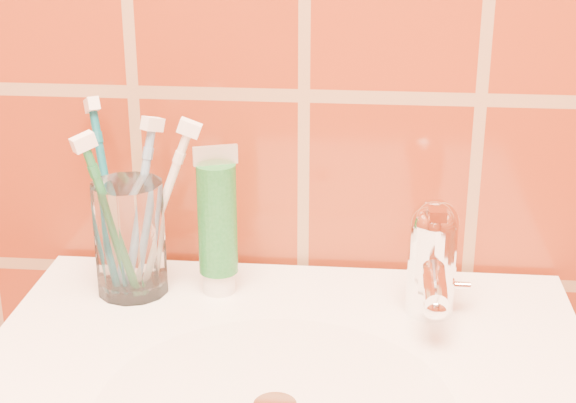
# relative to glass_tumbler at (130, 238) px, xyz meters

# --- Properties ---
(glass_tumbler) EXTENTS (0.08, 0.08, 0.12)m
(glass_tumbler) POSITION_rel_glass_tumbler_xyz_m (0.00, 0.00, 0.00)
(glass_tumbler) COLOR white
(glass_tumbler) RESTS_ON pedestal_sink
(toothpaste_tube) EXTENTS (0.04, 0.04, 0.16)m
(toothpaste_tube) POSITION_rel_glass_tumbler_xyz_m (0.09, 0.01, 0.01)
(toothpaste_tube) COLOR white
(toothpaste_tube) RESTS_ON pedestal_sink
(faucet) EXTENTS (0.05, 0.11, 0.12)m
(faucet) POSITION_rel_glass_tumbler_xyz_m (0.31, -0.02, 0.00)
(faucet) COLOR white
(faucet) RESTS_ON pedestal_sink
(toothbrush_0) EXTENTS (0.14, 0.17, 0.22)m
(toothbrush_0) POSITION_rel_glass_tumbler_xyz_m (-0.03, 0.03, 0.03)
(toothbrush_0) COLOR #0C5565
(toothbrush_0) RESTS_ON glass_tumbler
(toothbrush_1) EXTENTS (0.11, 0.11, 0.19)m
(toothbrush_1) POSITION_rel_glass_tumbler_xyz_m (-0.01, -0.02, 0.03)
(toothbrush_1) COLOR #1D6D3A
(toothbrush_1) RESTS_ON glass_tumbler
(toothbrush_2) EXTENTS (0.11, 0.12, 0.19)m
(toothbrush_2) POSITION_rel_glass_tumbler_xyz_m (0.01, 0.02, 0.03)
(toothbrush_2) COLOR #719CC9
(toothbrush_2) RESTS_ON glass_tumbler
(toothbrush_3) EXTENTS (0.10, 0.09, 0.19)m
(toothbrush_3) POSITION_rel_glass_tumbler_xyz_m (0.03, 0.01, 0.03)
(toothbrush_3) COLOR silver
(toothbrush_3) RESTS_ON glass_tumbler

